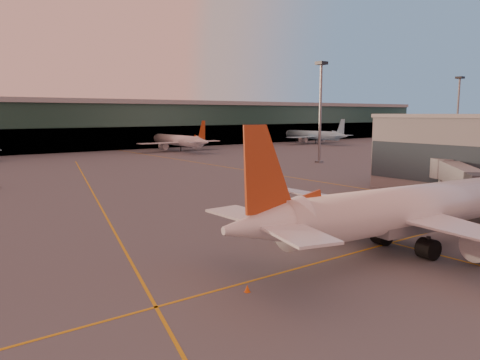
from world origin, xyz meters
TOP-DOWN VIEW (x-y plane):
  - ground at (0.00, 0.00)m, footprint 600.00×600.00m
  - taxi_markings at (-7.32, 44.49)m, footprint 100.12×173.00m
  - terminal at (0.00, 141.79)m, footprint 400.00×20.00m
  - gate_building at (41.93, 17.93)m, footprint 18.40×22.40m
  - mast_east_near at (55.00, 62.00)m, footprint 2.40×2.40m
  - mast_east_far at (130.00, 66.00)m, footprint 2.40×2.40m
  - main_airplane at (4.43, 2.49)m, footprint 39.38×35.60m
  - jet_bridge at (27.62, 10.33)m, footprint 18.93×17.21m
  - catering_truck at (0.75, 10.14)m, footprint 5.74×3.33m
  - pushback_tug at (21.87, 7.58)m, footprint 4.36×3.45m
  - cone_tail at (-14.28, 3.44)m, footprint 0.43×0.43m
  - cone_wing_left at (3.12, 19.63)m, footprint 0.39×0.39m

SIDE VIEW (x-z plane):
  - ground at x=0.00m, z-range 0.00..0.00m
  - taxi_markings at x=-7.32m, z-range 0.00..0.01m
  - cone_wing_left at x=3.12m, z-range -0.01..0.48m
  - cone_tail at x=-14.28m, z-range -0.01..0.54m
  - pushback_tug at x=21.87m, z-range -0.19..1.80m
  - catering_truck at x=0.75m, z-range 0.29..4.48m
  - main_airplane at x=4.43m, z-range -2.08..9.81m
  - jet_bridge at x=27.62m, z-range 1.12..6.99m
  - gate_building at x=41.93m, z-range -0.01..12.59m
  - terminal at x=0.00m, z-range -0.04..17.56m
  - mast_east_near at x=55.00m, z-range 2.06..27.66m
  - mast_east_far at x=130.00m, z-range 2.06..27.66m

